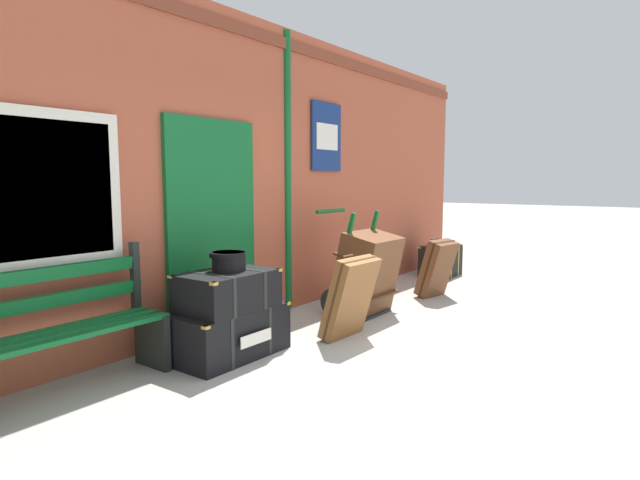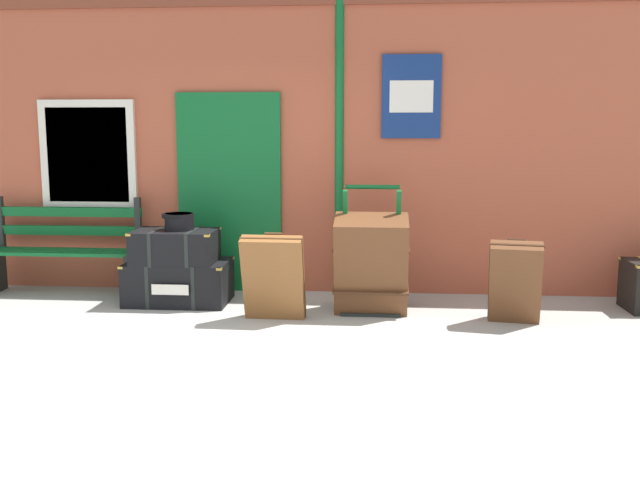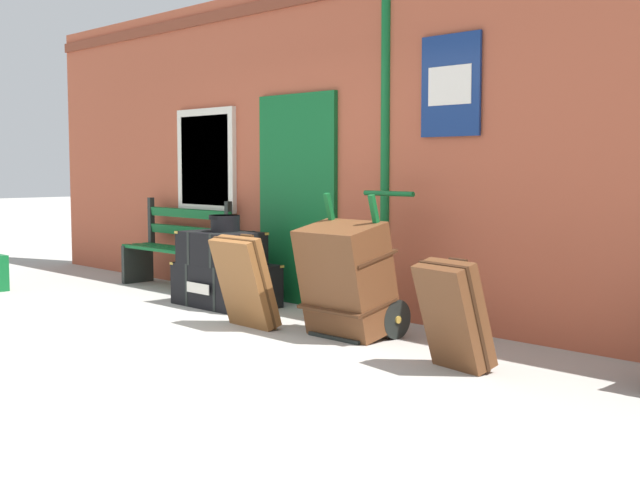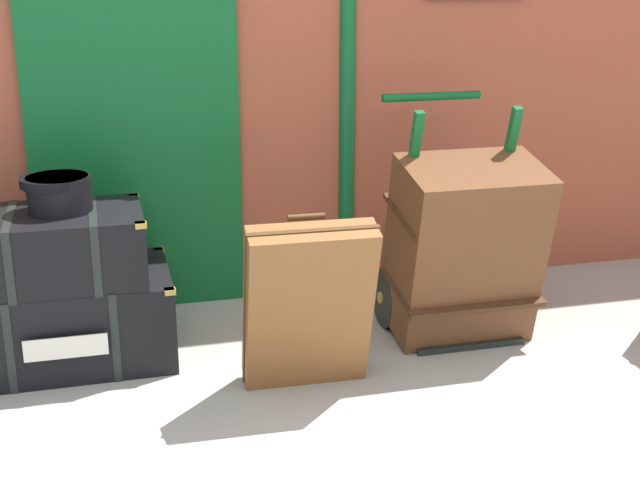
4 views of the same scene
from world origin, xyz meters
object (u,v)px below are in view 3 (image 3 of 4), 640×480
object	(u,v)px
steamer_trunk_base	(226,285)
large_brown_trunk	(346,279)
platform_bench	(178,250)
suitcase_umber	(454,315)
suitcase_olive	(245,282)
round_hatbox	(225,222)
steamer_trunk_middle	(221,248)
porters_trolley	(362,302)

from	to	relation	value
steamer_trunk_base	large_brown_trunk	world-z (taller)	large_brown_trunk
steamer_trunk_base	platform_bench	bearing A→B (deg)	166.32
platform_bench	suitcase_umber	bearing A→B (deg)	-10.56
suitcase_olive	platform_bench	bearing A→B (deg)	158.72
large_brown_trunk	round_hatbox	bearing A→B (deg)	173.20
round_hatbox	platform_bench	bearing A→B (deg)	165.50
steamer_trunk_middle	round_hatbox	bearing A→B (deg)	28.10
porters_trolley	suitcase_olive	bearing A→B (deg)	-149.00
large_brown_trunk	suitcase_olive	bearing A→B (deg)	-158.37
steamer_trunk_base	suitcase_olive	distance (m)	1.22
suitcase_olive	porters_trolley	bearing A→B (deg)	31.00
platform_bench	steamer_trunk_middle	world-z (taller)	platform_bench
steamer_trunk_base	steamer_trunk_middle	bearing A→B (deg)	-101.39
steamer_trunk_middle	suitcase_olive	distance (m)	1.21
platform_bench	porters_trolley	distance (m)	3.27
round_hatbox	suitcase_umber	world-z (taller)	round_hatbox
round_hatbox	suitcase_olive	world-z (taller)	round_hatbox
steamer_trunk_middle	round_hatbox	world-z (taller)	round_hatbox
porters_trolley	large_brown_trunk	bearing A→B (deg)	-90.00
platform_bench	suitcase_umber	world-z (taller)	platform_bench
porters_trolley	suitcase_umber	distance (m)	1.36
platform_bench	suitcase_umber	distance (m)	4.60
platform_bench	suitcase_olive	xyz separation A→B (m)	(2.36, -0.92, -0.05)
large_brown_trunk	suitcase_olive	xyz separation A→B (m)	(-0.88, -0.35, -0.08)
platform_bench	steamer_trunk_base	bearing A→B (deg)	-13.68
platform_bench	steamer_trunk_base	world-z (taller)	platform_bench
steamer_trunk_middle	large_brown_trunk	distance (m)	1.95
platform_bench	round_hatbox	xyz separation A→B (m)	(1.34, -0.35, 0.39)
steamer_trunk_middle	suitcase_umber	distance (m)	3.26
large_brown_trunk	suitcase_olive	world-z (taller)	large_brown_trunk
steamer_trunk_middle	suitcase_olive	size ratio (longest dim) A/B	1.01
steamer_trunk_base	suitcase_umber	distance (m)	3.26
porters_trolley	steamer_trunk_base	bearing A→B (deg)	177.78
steamer_trunk_base	porters_trolley	size ratio (longest dim) A/B	0.86
round_hatbox	large_brown_trunk	xyz separation A→B (m)	(1.90, -0.23, -0.36)
steamer_trunk_base	suitcase_olive	bearing A→B (deg)	-29.80
large_brown_trunk	porters_trolley	bearing A→B (deg)	90.00
platform_bench	porters_trolley	xyz separation A→B (m)	(3.24, -0.39, -0.18)
platform_bench	porters_trolley	size ratio (longest dim) A/B	1.36
suitcase_olive	suitcase_umber	size ratio (longest dim) A/B	1.05
platform_bench	suitcase_olive	size ratio (longest dim) A/B	1.98
platform_bench	steamer_trunk_middle	bearing A→B (deg)	-15.75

